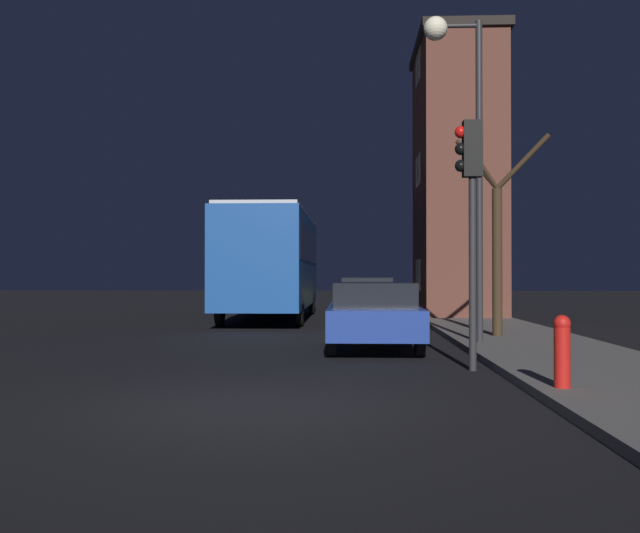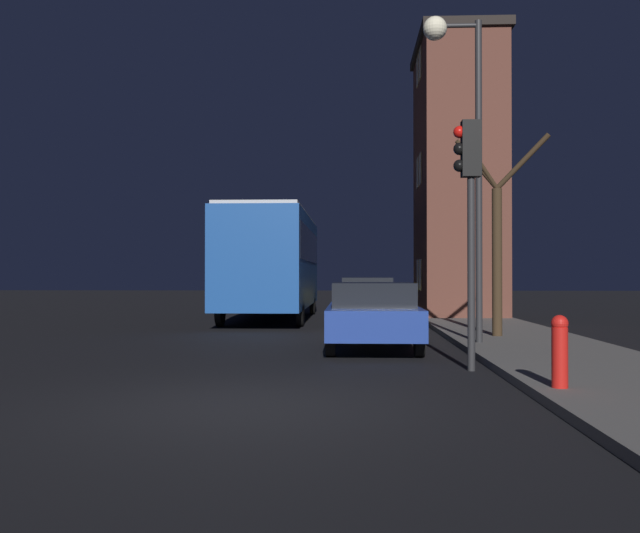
{
  "view_description": "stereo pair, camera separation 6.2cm",
  "coord_description": "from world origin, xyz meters",
  "px_view_note": "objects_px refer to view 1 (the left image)",
  "views": [
    {
      "loc": [
        1.23,
        -8.37,
        1.53
      ],
      "look_at": [
        0.45,
        10.26,
        1.75
      ],
      "focal_mm": 40.0,
      "sensor_mm": 36.0,
      "label": 1
    },
    {
      "loc": [
        1.29,
        -8.36,
        1.53
      ],
      "look_at": [
        0.45,
        10.26,
        1.75
      ],
      "focal_mm": 40.0,
      "sensor_mm": 36.0,
      "label": 2
    }
  ],
  "objects_px": {
    "bare_tree": "(498,240)",
    "car_far_lane": "(369,292)",
    "traffic_light": "(470,191)",
    "bus": "(272,257)",
    "car_mid_lane": "(366,299)",
    "streetlamp": "(458,104)",
    "car_near_lane": "(373,314)",
    "fire_hydrant": "(562,349)"
  },
  "relations": [
    {
      "from": "bare_tree",
      "to": "car_mid_lane",
      "type": "xyz_separation_m",
      "value": [
        -2.87,
        6.05,
        -1.57
      ]
    },
    {
      "from": "traffic_light",
      "to": "car_far_lane",
      "type": "xyz_separation_m",
      "value": [
        -1.06,
        21.17,
        -2.15
      ]
    },
    {
      "from": "bare_tree",
      "to": "car_near_lane",
      "type": "bearing_deg",
      "value": -148.23
    },
    {
      "from": "traffic_light",
      "to": "car_near_lane",
      "type": "distance_m",
      "value": 4.12
    },
    {
      "from": "bare_tree",
      "to": "car_mid_lane",
      "type": "distance_m",
      "value": 6.88
    },
    {
      "from": "car_far_lane",
      "to": "fire_hydrant",
      "type": "xyz_separation_m",
      "value": [
        1.77,
        -23.63,
        -0.13
      ]
    },
    {
      "from": "streetlamp",
      "to": "car_mid_lane",
      "type": "xyz_separation_m",
      "value": [
        -1.73,
        7.59,
        -4.34
      ]
    },
    {
      "from": "bare_tree",
      "to": "fire_hydrant",
      "type": "xyz_separation_m",
      "value": [
        -0.75,
        -7.48,
        -1.73
      ]
    },
    {
      "from": "bus",
      "to": "car_near_lane",
      "type": "xyz_separation_m",
      "value": [
        3.14,
        -9.51,
        -1.41
      ]
    },
    {
      "from": "bare_tree",
      "to": "car_far_lane",
      "type": "bearing_deg",
      "value": 98.88
    },
    {
      "from": "bus",
      "to": "car_mid_lane",
      "type": "bearing_deg",
      "value": -27.61
    },
    {
      "from": "bare_tree",
      "to": "car_near_lane",
      "type": "relative_size",
      "value": 1.05
    },
    {
      "from": "bus",
      "to": "car_far_lane",
      "type": "relative_size",
      "value": 2.16
    },
    {
      "from": "streetlamp",
      "to": "bus",
      "type": "height_order",
      "value": "streetlamp"
    },
    {
      "from": "car_mid_lane",
      "to": "car_far_lane",
      "type": "distance_m",
      "value": 10.12
    },
    {
      "from": "car_far_lane",
      "to": "traffic_light",
      "type": "bearing_deg",
      "value": -87.13
    },
    {
      "from": "bus",
      "to": "car_mid_lane",
      "type": "xyz_separation_m",
      "value": [
        3.18,
        -1.66,
        -1.38
      ]
    },
    {
      "from": "car_far_lane",
      "to": "car_near_lane",
      "type": "bearing_deg",
      "value": -91.22
    },
    {
      "from": "streetlamp",
      "to": "car_mid_lane",
      "type": "height_order",
      "value": "streetlamp"
    },
    {
      "from": "streetlamp",
      "to": "bus",
      "type": "distance_m",
      "value": 10.88
    },
    {
      "from": "car_near_lane",
      "to": "traffic_light",
      "type": "bearing_deg",
      "value": -65.77
    },
    {
      "from": "streetlamp",
      "to": "traffic_light",
      "type": "height_order",
      "value": "streetlamp"
    },
    {
      "from": "traffic_light",
      "to": "bus",
      "type": "relative_size",
      "value": 0.4
    },
    {
      "from": "car_near_lane",
      "to": "car_far_lane",
      "type": "xyz_separation_m",
      "value": [
        0.38,
        17.96,
        -0.0
      ]
    },
    {
      "from": "car_mid_lane",
      "to": "car_far_lane",
      "type": "xyz_separation_m",
      "value": [
        0.34,
        10.11,
        -0.03
      ]
    },
    {
      "from": "traffic_light",
      "to": "bare_tree",
      "type": "distance_m",
      "value": 5.25
    },
    {
      "from": "streetlamp",
      "to": "bus",
      "type": "xyz_separation_m",
      "value": [
        -4.91,
        9.25,
        -2.96
      ]
    },
    {
      "from": "traffic_light",
      "to": "car_far_lane",
      "type": "distance_m",
      "value": 21.3
    },
    {
      "from": "streetlamp",
      "to": "car_far_lane",
      "type": "relative_size",
      "value": 1.47
    },
    {
      "from": "car_mid_lane",
      "to": "streetlamp",
      "type": "bearing_deg",
      "value": -77.14
    },
    {
      "from": "traffic_light",
      "to": "streetlamp",
      "type": "bearing_deg",
      "value": 84.6
    },
    {
      "from": "car_far_lane",
      "to": "streetlamp",
      "type": "bearing_deg",
      "value": -85.51
    },
    {
      "from": "traffic_light",
      "to": "car_mid_lane",
      "type": "relative_size",
      "value": 0.89
    },
    {
      "from": "traffic_light",
      "to": "bare_tree",
      "type": "bearing_deg",
      "value": 73.72
    },
    {
      "from": "bare_tree",
      "to": "bus",
      "type": "bearing_deg",
      "value": 128.09
    },
    {
      "from": "bus",
      "to": "bare_tree",
      "type": "bearing_deg",
      "value": -51.91
    },
    {
      "from": "streetlamp",
      "to": "car_near_lane",
      "type": "bearing_deg",
      "value": -171.68
    },
    {
      "from": "bus",
      "to": "car_mid_lane",
      "type": "relative_size",
      "value": 2.23
    },
    {
      "from": "car_near_lane",
      "to": "car_far_lane",
      "type": "bearing_deg",
      "value": 88.78
    },
    {
      "from": "car_near_lane",
      "to": "car_far_lane",
      "type": "height_order",
      "value": "car_far_lane"
    },
    {
      "from": "bare_tree",
      "to": "car_far_lane",
      "type": "height_order",
      "value": "bare_tree"
    },
    {
      "from": "traffic_light",
      "to": "car_near_lane",
      "type": "bearing_deg",
      "value": 114.23
    }
  ]
}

